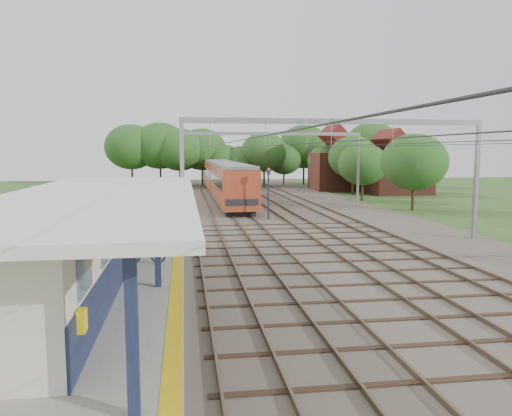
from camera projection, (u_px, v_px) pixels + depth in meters
ground at (377, 352)px, 13.04m from camera, size 160.00×160.00×0.00m
ballast_bed at (288, 211)px, 43.10m from camera, size 18.00×90.00×0.10m
platform at (135, 249)px, 25.71m from camera, size 5.00×52.00×0.35m
yellow_stripe at (179, 245)px, 26.02m from camera, size 0.45×52.00×0.01m
station_building at (77, 238)px, 18.42m from camera, size 3.41×18.00×3.40m
canopy at (102, 197)px, 17.41m from camera, size 6.40×20.00×3.44m
rail_tracks at (260, 210)px, 42.73m from camera, size 11.80×88.00×0.15m
catenary_system at (294, 147)px, 37.75m from camera, size 17.22×88.00×7.00m
tree_band at (247, 153)px, 69.19m from camera, size 31.72×30.88×8.82m
house_near at (398, 169)px, 60.93m from camera, size 7.00×6.12×7.89m
house_far at (343, 166)px, 66.08m from camera, size 8.00×6.12×8.66m
person at (124, 257)px, 19.02m from camera, size 0.72×0.61×1.68m
bicycle at (146, 251)px, 21.72m from camera, size 1.88×0.94×1.09m
train at (223, 178)px, 56.52m from camera, size 3.00×37.37×3.94m
signal_post at (269, 189)px, 37.28m from camera, size 0.31×0.28×3.97m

